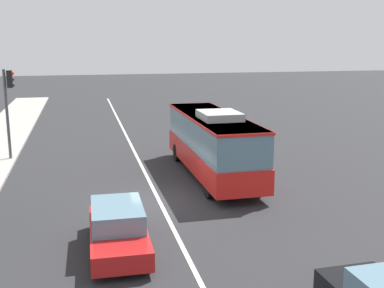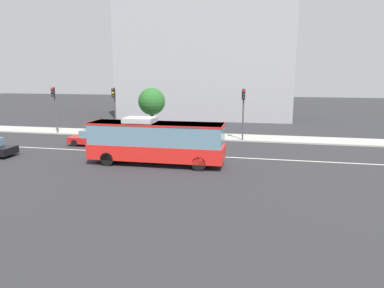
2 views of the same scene
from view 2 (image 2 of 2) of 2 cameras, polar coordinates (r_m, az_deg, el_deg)
The scene contains 10 objects.
ground_plane at distance 29.83m, azimuth -10.09°, elevation -1.40°, with size 160.00×160.00×0.00m, color #28282B.
sidewalk_kerb at distance 37.84m, azimuth -5.19°, elevation 1.55°, with size 80.00×3.64×0.14m, color #9E9B93.
lane_centre_line at distance 29.83m, azimuth -10.09°, elevation -1.39°, with size 76.00×0.16×0.01m, color silver.
transit_bus at distance 25.33m, azimuth -6.01°, elevation 0.62°, with size 10.02×2.58×3.46m.
sedan_red at distance 33.41m, azimuth -15.89°, elevation 0.98°, with size 4.53×1.88×1.46m.
traffic_light_near_corner at distance 40.99m, azimuth -21.84°, elevation 6.46°, with size 0.33×0.62×5.20m.
traffic_light_mid_block at distance 37.51m, azimuth -12.74°, elevation 6.61°, with size 0.33×0.62×5.20m.
traffic_light_far_corner at distance 34.13m, azimuth 8.50°, elevation 6.31°, with size 0.32×0.62×5.20m.
street_tree_kerbside_left at distance 36.78m, azimuth -6.69°, elevation 6.95°, with size 2.84×2.84×5.16m.
office_block_background at distance 56.13m, azimuth 2.65°, elevation 13.43°, with size 25.84×16.48×17.00m.
Camera 2 is at (11.07, -26.92, 6.54)m, focal length 32.19 mm.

